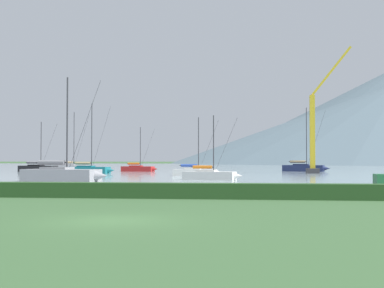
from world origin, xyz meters
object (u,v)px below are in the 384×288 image
at_px(sailboat_slip_1, 196,172).
at_px(sailboat_slip_10, 39,168).
at_px(sailboat_slip_4, 62,174).
at_px(sailboat_slip_12, 72,167).
at_px(sailboat_slip_0, 304,168).
at_px(dock_crane, 314,136).
at_px(sailboat_slip_3, 138,168).
at_px(sailboat_slip_9, 210,175).
at_px(sailboat_slip_6, 89,169).

relative_size(sailboat_slip_1, sailboat_slip_10, 0.87).
height_order(sailboat_slip_1, sailboat_slip_4, sailboat_slip_4).
distance_m(sailboat_slip_1, sailboat_slip_12, 43.27).
relative_size(sailboat_slip_0, sailboat_slip_1, 1.51).
xyz_separation_m(sailboat_slip_12, dock_crane, (46.75, -16.56, 5.44)).
height_order(sailboat_slip_3, sailboat_slip_12, sailboat_slip_12).
distance_m(sailboat_slip_1, sailboat_slip_10, 38.05).
relative_size(sailboat_slip_9, sailboat_slip_10, 0.78).
xyz_separation_m(sailboat_slip_1, sailboat_slip_10, (-31.50, 21.34, 0.11)).
relative_size(sailboat_slip_3, dock_crane, 0.40).
relative_size(sailboat_slip_1, sailboat_slip_9, 1.12).
xyz_separation_m(sailboat_slip_0, sailboat_slip_9, (-14.26, -41.81, -0.19)).
relative_size(sailboat_slip_4, dock_crane, 0.52).
height_order(sailboat_slip_1, dock_crane, dock_crane).
distance_m(sailboat_slip_0, sailboat_slip_6, 40.31).
bearing_deg(sailboat_slip_1, sailboat_slip_10, 148.38).
height_order(sailboat_slip_4, dock_crane, dock_crane).
height_order(sailboat_slip_0, sailboat_slip_1, sailboat_slip_0).
distance_m(sailboat_slip_3, sailboat_slip_4, 44.04).
bearing_deg(sailboat_slip_0, dock_crane, -73.18).
xyz_separation_m(sailboat_slip_1, sailboat_slip_6, (-18.29, 10.20, 0.10)).
bearing_deg(sailboat_slip_6, sailboat_slip_12, 122.88).
xyz_separation_m(sailboat_slip_1, sailboat_slip_9, (3.03, -12.66, -0.01)).
xyz_separation_m(sailboat_slip_3, dock_crane, (31.25, -9.46, 5.54)).
xyz_separation_m(sailboat_slip_4, sailboat_slip_9, (14.59, 6.38, -0.21)).
height_order(sailboat_slip_0, sailboat_slip_9, sailboat_slip_0).
height_order(sailboat_slip_0, sailboat_slip_3, sailboat_slip_0).
relative_size(sailboat_slip_0, sailboat_slip_4, 1.13).
height_order(sailboat_slip_1, sailboat_slip_12, sailboat_slip_12).
bearing_deg(sailboat_slip_12, sailboat_slip_9, -55.61).
relative_size(sailboat_slip_0, sailboat_slip_6, 1.07).
bearing_deg(sailboat_slip_10, sailboat_slip_12, 86.93).
xyz_separation_m(sailboat_slip_3, sailboat_slip_4, (2.01, -43.99, 0.18)).
height_order(sailboat_slip_0, sailboat_slip_12, sailboat_slip_0).
distance_m(sailboat_slip_4, sailboat_slip_9, 15.92).
distance_m(sailboat_slip_6, sailboat_slip_12, 24.36).
bearing_deg(sailboat_slip_1, sailboat_slip_9, -74.06).
xyz_separation_m(sailboat_slip_6, sailboat_slip_9, (21.32, -22.87, -0.12)).
distance_m(sailboat_slip_0, dock_crane, 14.68).
height_order(sailboat_slip_10, dock_crane, dock_crane).
distance_m(sailboat_slip_1, sailboat_slip_4, 22.28).
bearing_deg(sailboat_slip_10, sailboat_slip_6, -30.44).
xyz_separation_m(sailboat_slip_6, dock_crane, (35.97, 5.29, 5.45)).
bearing_deg(sailboat_slip_3, sailboat_slip_0, 17.47).
height_order(sailboat_slip_10, sailboat_slip_12, sailboat_slip_12).
height_order(sailboat_slip_1, sailboat_slip_6, sailboat_slip_6).
xyz_separation_m(sailboat_slip_1, sailboat_slip_12, (-29.07, 32.05, 0.11)).
height_order(sailboat_slip_0, sailboat_slip_10, sailboat_slip_0).
xyz_separation_m(sailboat_slip_1, sailboat_slip_3, (-13.57, 24.95, 0.02)).
xyz_separation_m(sailboat_slip_1, sailboat_slip_4, (-11.56, -19.04, 0.20)).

